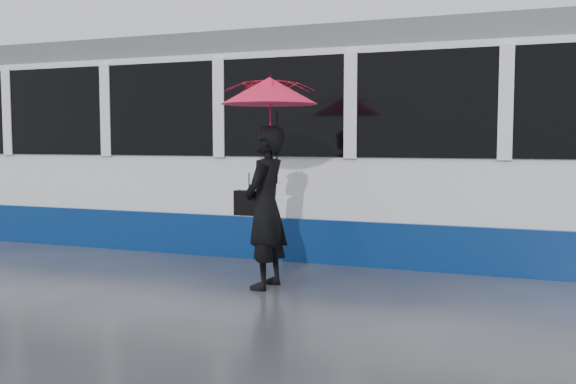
% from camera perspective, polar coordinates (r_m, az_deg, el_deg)
% --- Properties ---
extents(ground, '(90.00, 90.00, 0.00)m').
position_cam_1_polar(ground, '(8.51, -8.82, -7.16)').
color(ground, '#28282D').
rests_on(ground, ground).
extents(rails, '(34.00, 1.51, 0.02)m').
position_cam_1_polar(rails, '(10.71, -2.16, -4.62)').
color(rails, '#3F3D38').
rests_on(rails, ground).
extents(tram, '(26.00, 2.56, 3.35)m').
position_cam_1_polar(tram, '(10.46, -0.59, 4.11)').
color(tram, white).
rests_on(tram, ground).
extents(woman, '(0.47, 0.70, 1.90)m').
position_cam_1_polar(woman, '(7.47, -2.00, -1.38)').
color(woman, black).
rests_on(woman, ground).
extents(umbrella, '(1.14, 1.14, 1.28)m').
position_cam_1_polar(umbrella, '(7.42, -1.67, 7.32)').
color(umbrella, '#DD127F').
rests_on(umbrella, ground).
extents(handbag, '(0.34, 0.16, 0.47)m').
position_cam_1_polar(handbag, '(7.57, -3.47, -0.96)').
color(handbag, black).
rests_on(handbag, ground).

